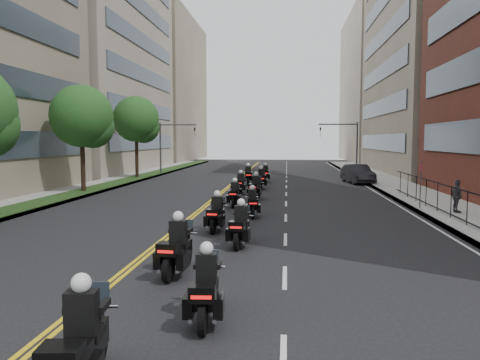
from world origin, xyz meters
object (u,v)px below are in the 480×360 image
Objects in this scene: motorcycle_11 at (265,174)px; motorcycle_4 at (217,215)px; parked_sedan at (358,174)px; pedestrian_c at (457,196)px; motorcycle_1 at (206,291)px; motorcycle_10 at (248,176)px; motorcycle_3 at (240,227)px; motorcycle_8 at (240,184)px; motorcycle_0 at (80,347)px; motorcycle_9 at (261,180)px; motorcycle_2 at (177,250)px; motorcycle_6 at (234,195)px; motorcycle_7 at (256,189)px; motorcycle_5 at (252,204)px.

motorcycle_4 is at bearing -95.44° from motorcycle_11.
parked_sedan is 2.96× the size of pedestrian_c.
motorcycle_10 is at bearing 88.97° from motorcycle_1.
motorcycle_8 is at bearing 99.79° from motorcycle_3.
pedestrian_c is at bearing 50.11° from motorcycle_0.
motorcycle_1 reaches higher than motorcycle_8.
motorcycle_0 is at bearing -94.80° from motorcycle_11.
pedestrian_c is (11.49, 5.11, 0.32)m from motorcycle_4.
motorcycle_0 is 26.16m from motorcycle_8.
parked_sedan is at bearing 44.94° from motorcycle_8.
motorcycle_3 is 0.95× the size of motorcycle_9.
motorcycle_4 is at bearing 92.62° from motorcycle_2.
motorcycle_6 is at bearing 93.01° from motorcycle_4.
motorcycle_0 reaches higher than motorcycle_7.
motorcycle_7 reaches higher than motorcycle_4.
parked_sedan is (9.43, 8.93, 0.16)m from motorcycle_8.
motorcycle_5 is 0.89× the size of motorcycle_7.
motorcycle_4 is (0.17, 12.72, -0.05)m from motorcycle_0.
motorcycle_9 is (0.96, 16.78, 0.04)m from motorcycle_4.
parked_sedan is (7.82, 25.04, 0.14)m from motorcycle_3.
motorcycle_10 is at bearing -174.37° from parked_sedan.
motorcycle_4 is 10.41m from motorcycle_7.
motorcycle_0 reaches higher than motorcycle_1.
motorcycle_2 reaches higher than motorcycle_8.
motorcycle_7 is 1.06× the size of motorcycle_8.
motorcycle_2 is 23.24m from motorcycle_9.
motorcycle_10 is (-0.31, 19.79, 0.05)m from motorcycle_4.
motorcycle_3 is (0.03, 7.07, 0.01)m from motorcycle_1.
motorcycle_0 is at bearing -90.76° from motorcycle_6.
motorcycle_8 is 3.59m from motorcycle_9.
motorcycle_7 is at bearing 56.92° from pedestrian_c.
motorcycle_6 is 9.65m from motorcycle_9.
motorcycle_11 is at bearing 91.82° from motorcycle_2.
motorcycle_2 reaches higher than motorcycle_7.
parked_sedan is 17.42m from pedestrian_c.
motorcycle_5 is at bearing -70.01° from motorcycle_6.
motorcycle_5 is (-0.04, 6.41, -0.05)m from motorcycle_3.
motorcycle_4 reaches higher than motorcycle_1.
motorcycle_8 is 0.93× the size of motorcycle_9.
motorcycle_5 is at bearing -80.12° from motorcycle_7.
motorcycle_6 is at bearing -95.34° from motorcycle_10.
parked_sedan is (8.14, 5.58, 0.11)m from motorcycle_9.
pedestrian_c is at bearing -33.67° from motorcycle_8.
motorcycle_1 is 0.99× the size of motorcycle_3.
motorcycle_10 reaches higher than pedestrian_c.
motorcycle_3 is 26.23m from parked_sedan.
motorcycle_9 is at bearing 91.34° from motorcycle_2.
motorcycle_10 is at bearing 32.24° from pedestrian_c.
motorcycle_7 reaches higher than motorcycle_8.
motorcycle_5 is at bearing 86.01° from motorcycle_1.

